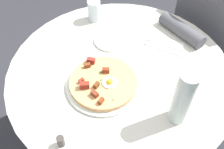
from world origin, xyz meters
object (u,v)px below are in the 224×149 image
(fork, at_px, (162,49))
(breakfast_pizza, at_px, (103,82))
(person_seated, at_px, (203,47))
(pepper_shaker, at_px, (61,141))
(water_bottle, at_px, (183,98))
(pizza_plate, at_px, (103,85))
(bread_plate, at_px, (110,40))
(water_glass, at_px, (94,10))
(dining_table, at_px, (119,93))
(knife, at_px, (165,45))
(salt_shaker, at_px, (177,27))

(fork, bearing_deg, breakfast_pizza, -114.52)
(person_seated, xyz_separation_m, pepper_shaker, (0.14, -1.07, 0.27))
(fork, bearing_deg, water_bottle, -60.68)
(pizza_plate, relative_size, bread_plate, 1.99)
(pepper_shaker, bearing_deg, water_glass, 134.55)
(bread_plate, bearing_deg, person_seated, 72.30)
(person_seated, distance_m, water_glass, 0.73)
(dining_table, xyz_separation_m, fork, (0.03, 0.24, 0.19))
(breakfast_pizza, distance_m, water_bottle, 0.35)
(fork, bearing_deg, knife, 90.00)
(bread_plate, relative_size, water_bottle, 0.64)
(salt_shaker, height_order, pepper_shaker, salt_shaker)
(dining_table, distance_m, salt_shaker, 0.45)
(pizza_plate, height_order, pepper_shaker, pepper_shaker)
(person_seated, distance_m, pizza_plate, 0.83)
(bread_plate, bearing_deg, pizza_plate, -44.19)
(dining_table, relative_size, water_glass, 9.18)
(fork, xyz_separation_m, salt_shaker, (-0.05, 0.16, 0.02))
(fork, bearing_deg, pizza_plate, -114.39)
(breakfast_pizza, height_order, bread_plate, breakfast_pizza)
(bread_plate, relative_size, knife, 0.90)
(breakfast_pizza, distance_m, bread_plate, 0.29)
(pizza_plate, height_order, knife, pizza_plate)
(bread_plate, xyz_separation_m, fork, (0.21, 0.16, 0.00))
(fork, bearing_deg, person_seated, 68.76)
(person_seated, bearing_deg, pizza_plate, -88.85)
(water_bottle, bearing_deg, knife, 140.63)
(water_bottle, height_order, salt_shaker, water_bottle)
(water_glass, bearing_deg, pepper_shaker, -45.45)
(breakfast_pizza, distance_m, fork, 0.36)
(dining_table, bearing_deg, water_bottle, 2.54)
(person_seated, distance_m, breakfast_pizza, 0.84)
(water_glass, bearing_deg, water_bottle, -9.05)
(dining_table, relative_size, water_bottle, 4.01)
(fork, xyz_separation_m, knife, (-0.01, 0.03, 0.00))
(dining_table, xyz_separation_m, water_glass, (-0.37, 0.13, 0.24))
(pizza_plate, xyz_separation_m, water_bottle, (0.30, 0.13, 0.12))
(pepper_shaker, bearing_deg, knife, 101.11)
(pepper_shaker, bearing_deg, dining_table, 110.18)
(bread_plate, xyz_separation_m, water_bottle, (0.51, -0.07, 0.12))
(dining_table, bearing_deg, pepper_shaker, -69.82)
(dining_table, height_order, fork, fork)
(fork, xyz_separation_m, pepper_shaker, (0.12, -0.64, 0.02))
(person_seated, height_order, pizza_plate, person_seated)
(dining_table, distance_m, breakfast_pizza, 0.24)
(pizza_plate, bearing_deg, water_glass, 148.63)
(dining_table, xyz_separation_m, pizza_plate, (0.03, -0.12, 0.19))
(breakfast_pizza, distance_m, water_glass, 0.46)
(person_seated, xyz_separation_m, salt_shaker, (-0.03, -0.28, 0.27))
(person_seated, relative_size, water_glass, 10.19)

